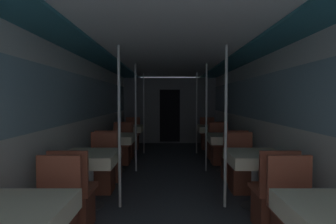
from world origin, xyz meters
The scene contains 29 objects.
wall_left centered at (-1.48, 3.49, 1.10)m, with size 0.05×9.79×2.08m.
wall_right centered at (1.48, 3.49, 1.10)m, with size 0.05×9.79×2.08m.
ceiling_panel centered at (0.00, 3.49, 2.12)m, with size 2.97×9.79×0.07m.
bulkhead_far centered at (0.00, 7.44, 1.03)m, with size 2.91×0.09×2.08m.
dining_table_left_0 centered at (-1.06, 0.73, 0.61)m, with size 0.68×0.68×0.71m.
dining_table_left_1 centered at (-1.06, 2.43, 0.61)m, with size 0.68×0.68×0.71m.
chair_left_near_1 centered at (-1.06, 1.84, 0.28)m, with size 0.41×0.41×0.88m.
chair_left_far_1 centered at (-1.06, 3.01, 0.28)m, with size 0.41×0.41×0.88m.
support_pole_left_1 centered at (-0.68, 2.43, 1.04)m, with size 0.04×0.04×2.08m.
dining_table_left_2 centered at (-1.06, 4.12, 0.61)m, with size 0.68×0.68×0.71m.
chair_left_near_2 centered at (-1.06, 3.54, 0.28)m, with size 0.41×0.41×0.88m.
chair_left_far_2 centered at (-1.06, 4.71, 0.28)m, with size 0.41×0.41×0.88m.
support_pole_left_2 centered at (-0.68, 4.12, 1.04)m, with size 0.04×0.04×2.08m.
dining_table_left_3 centered at (-1.06, 5.82, 0.61)m, with size 0.68×0.68×0.71m.
chair_left_near_3 centered at (-1.06, 5.24, 0.28)m, with size 0.41×0.41×0.88m.
chair_left_far_3 centered at (-1.06, 6.40, 0.28)m, with size 0.41×0.41×0.88m.
support_pole_left_3 centered at (-0.68, 5.82, 1.04)m, with size 0.04×0.04×2.08m.
dining_table_right_1 centered at (1.06, 2.43, 0.61)m, with size 0.68×0.68×0.71m.
chair_right_near_1 centered at (1.06, 1.84, 0.28)m, with size 0.41×0.41×0.88m.
chair_right_far_1 centered at (1.06, 3.01, 0.28)m, with size 0.41×0.41×0.88m.
support_pole_right_1 centered at (0.68, 2.43, 1.04)m, with size 0.04×0.04×2.08m.
dining_table_right_2 centered at (1.06, 4.12, 0.61)m, with size 0.68×0.68×0.71m.
chair_right_near_2 centered at (1.06, 3.54, 0.28)m, with size 0.41×0.41×0.88m.
chair_right_far_2 centered at (1.06, 4.71, 0.28)m, with size 0.41×0.41×0.88m.
support_pole_right_2 centered at (0.68, 4.12, 1.04)m, with size 0.04×0.04×2.08m.
dining_table_right_3 centered at (1.06, 5.82, 0.61)m, with size 0.68×0.68×0.71m.
chair_right_near_3 centered at (1.06, 5.24, 0.28)m, with size 0.41×0.41×0.88m.
chair_right_far_3 centered at (1.06, 6.40, 0.28)m, with size 0.41×0.41×0.88m.
support_pole_right_3 centered at (0.68, 5.82, 1.04)m, with size 0.04×0.04×2.08m.
Camera 1 is at (-0.06, -0.90, 1.39)m, focal length 28.00 mm.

